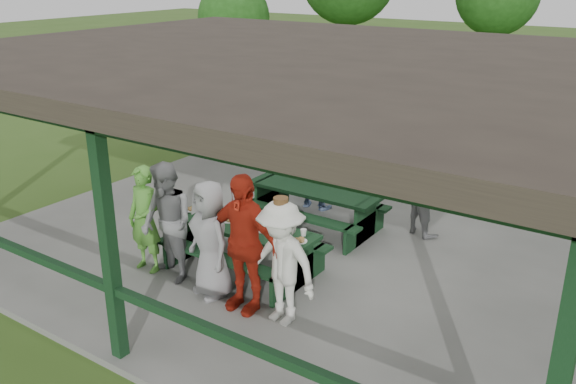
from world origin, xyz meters
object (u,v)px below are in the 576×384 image
Objects in this scene: contestant_red at (243,243)px; contestant_white_fedora at (281,263)px; picnic_table_far at (314,203)px; spectator_lblue at (317,170)px; contestant_green at (145,219)px; spectator_grey at (424,192)px; farm_trailer at (426,120)px; pickup_truck at (482,121)px; contestant_grey_left at (167,223)px; spectator_blue at (277,148)px; picnic_table_near at (244,242)px; contestant_grey_mid at (210,239)px.

contestant_red reaches higher than contestant_white_fedora.
spectator_lblue is at bearing 118.80° from picnic_table_far.
picnic_table_far is 1.45× the size of contestant_green.
contestant_red is at bearing 97.22° from spectator_grey.
pickup_truck is at bearing 34.68° from farm_trailer.
contestant_grey_left is 0.47× the size of farm_trailer.
contestant_grey_left is 10.05m from pickup_truck.
contestant_green is 9.51m from farm_trailer.
spectator_grey reaches higher than picnic_table_far.
spectator_blue is (-1.77, 1.35, 0.40)m from picnic_table_far.
spectator_blue is (-2.44, 4.23, -0.10)m from contestant_red.
contestant_grey_left is 3.72m from spectator_lblue.
spectator_grey is at bearing 155.00° from spectator_blue.
contestant_red is 9.63m from farm_trailer.
picnic_table_near is 3.80m from spectator_blue.
spectator_lblue is at bearing 23.07° from spectator_grey.
contestant_grey_left is at bearing -131.04° from picnic_table_near.
picnic_table_far is 1.38× the size of contestant_white_fedora.
contestant_red is at bearing -65.08° from farm_trailer.
pickup_truck is at bearing -130.91° from spectator_blue.
contestant_white_fedora is 4.12m from spectator_lblue.
spectator_blue reaches higher than picnic_table_far.
spectator_blue is 0.33× the size of pickup_truck.
spectator_lblue is at bearing -71.41° from farm_trailer.
contestant_white_fedora is at bearing 14.83° from contestant_grey_left.
contestant_green is 1.95m from contestant_red.
contestant_grey_mid is 0.33× the size of pickup_truck.
contestant_green is 3.76m from spectator_lblue.
picnic_table_far is 1.58× the size of spectator_grey.
contestant_green is 1.33m from contestant_grey_mid.
spectator_grey is (0.41, 3.74, -0.09)m from contestant_white_fedora.
contestant_green is (-1.25, -0.82, 0.37)m from picnic_table_near.
spectator_lblue is (-0.47, 0.85, 0.30)m from picnic_table_far.
contestant_grey_mid is 0.88× the size of contestant_red.
contestant_grey_left is 1.03× the size of contestant_white_fedora.
picnic_table_near is at bearing -68.86° from farm_trailer.
contestant_grey_mid is 1.12× the size of spectator_grey.
spectator_blue is (-1.30, 0.50, 0.10)m from spectator_lblue.
contestant_white_fedora is 1.14× the size of spectator_grey.
spectator_lblue reaches higher than spectator_grey.
spectator_blue reaches higher than contestant_green.
contestant_green is 0.95× the size of contestant_white_fedora.
picnic_table_far is at bearing 103.26° from contestant_red.
picnic_table_far is 1.24× the size of contestant_red.
contestant_red reaches higher than contestant_green.
contestant_green is 0.98× the size of contestant_grey_mid.
spectator_lblue reaches higher than farm_trailer.
spectator_lblue is (-1.15, 3.73, -0.20)m from contestant_red.
picnic_table_far is 3.00m from contestant_red.
contestant_grey_mid is 1.23m from contestant_white_fedora.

